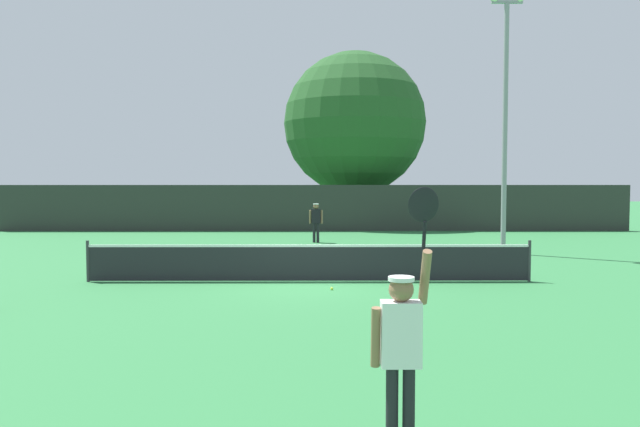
% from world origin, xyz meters
% --- Properties ---
extents(ground_plane, '(120.00, 120.00, 0.00)m').
position_xyz_m(ground_plane, '(0.00, 0.00, 0.00)').
color(ground_plane, '#2D723D').
extents(tennis_net, '(11.51, 0.08, 1.07)m').
position_xyz_m(tennis_net, '(0.00, 0.00, 0.51)').
color(tennis_net, '#232328').
rests_on(tennis_net, ground).
extents(perimeter_fence, '(32.82, 0.12, 2.39)m').
position_xyz_m(perimeter_fence, '(0.00, 15.80, 1.19)').
color(perimeter_fence, '#2D332D').
rests_on(perimeter_fence, ground).
extents(player_serving, '(0.67, 0.40, 2.56)m').
position_xyz_m(player_serving, '(1.01, -9.93, 1.13)').
color(player_serving, white).
rests_on(player_serving, ground).
extents(player_receiving, '(0.57, 0.24, 1.65)m').
position_xyz_m(player_receiving, '(0.17, 9.94, 1.01)').
color(player_receiving, black).
rests_on(player_receiving, ground).
extents(tennis_ball, '(0.07, 0.07, 0.07)m').
position_xyz_m(tennis_ball, '(0.56, -1.23, 0.03)').
color(tennis_ball, '#CCE033').
rests_on(tennis_ball, ground).
extents(light_pole, '(1.18, 0.28, 9.15)m').
position_xyz_m(light_pole, '(6.89, 6.08, 5.15)').
color(light_pole, gray).
rests_on(light_pole, ground).
extents(large_tree, '(8.22, 8.22, 10.05)m').
position_xyz_m(large_tree, '(2.41, 19.95, 5.93)').
color(large_tree, brown).
rests_on(large_tree, ground).
extents(parked_car_near, '(1.98, 4.24, 1.69)m').
position_xyz_m(parked_car_near, '(-3.34, 23.07, 0.78)').
color(parked_car_near, white).
rests_on(parked_car_near, ground).
extents(parked_car_mid, '(2.03, 4.26, 1.69)m').
position_xyz_m(parked_car_mid, '(9.98, 23.82, 0.78)').
color(parked_car_mid, navy).
rests_on(parked_car_mid, ground).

